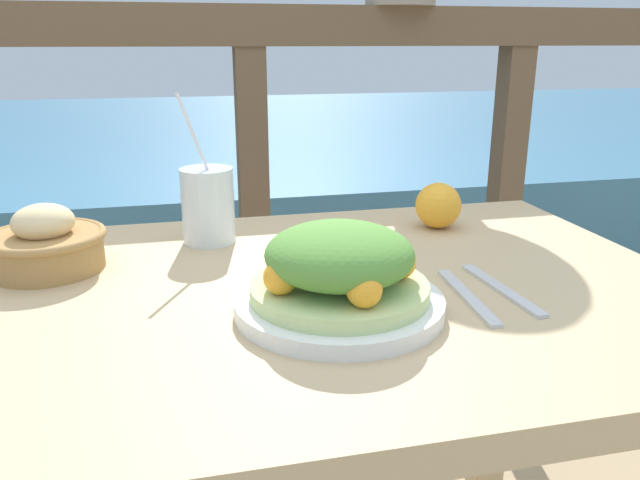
# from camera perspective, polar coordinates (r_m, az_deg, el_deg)

# --- Properties ---
(patio_table) EXTENTS (1.01, 0.71, 0.71)m
(patio_table) POSITION_cam_1_polar(r_m,az_deg,el_deg) (0.89, 0.18, -10.60)
(patio_table) COLOR tan
(patio_table) RESTS_ON ground_plane
(railing_fence) EXTENTS (2.80, 0.08, 1.10)m
(railing_fence) POSITION_cam_1_polar(r_m,az_deg,el_deg) (1.53, -6.19, 7.52)
(railing_fence) COLOR brown
(railing_fence) RESTS_ON ground_plane
(sea_backdrop) EXTENTS (12.00, 4.00, 0.52)m
(sea_backdrop) POSITION_cam_1_polar(r_m,az_deg,el_deg) (4.07, -10.41, 6.77)
(sea_backdrop) COLOR teal
(sea_backdrop) RESTS_ON ground_plane
(salad_plate) EXTENTS (0.25, 0.25, 0.11)m
(salad_plate) POSITION_cam_1_polar(r_m,az_deg,el_deg) (0.74, 1.75, -3.26)
(salad_plate) COLOR white
(salad_plate) RESTS_ON patio_table
(drink_glass) EXTENTS (0.08, 0.08, 0.24)m
(drink_glass) POSITION_cam_1_polar(r_m,az_deg,el_deg) (1.02, -10.20, 3.14)
(drink_glass) COLOR silver
(drink_glass) RESTS_ON patio_table
(bread_basket) EXTENTS (0.17, 0.17, 0.10)m
(bread_basket) POSITION_cam_1_polar(r_m,az_deg,el_deg) (0.96, -23.75, -0.31)
(bread_basket) COLOR #AD7F47
(bread_basket) RESTS_ON patio_table
(fork) EXTENTS (0.03, 0.18, 0.00)m
(fork) POSITION_cam_1_polar(r_m,az_deg,el_deg) (0.82, 13.30, -5.01)
(fork) COLOR silver
(fork) RESTS_ON patio_table
(knife) EXTENTS (0.03, 0.18, 0.00)m
(knife) POSITION_cam_1_polar(r_m,az_deg,el_deg) (0.85, 16.26, -4.34)
(knife) COLOR silver
(knife) RESTS_ON patio_table
(orange_near_basket) EXTENTS (0.08, 0.08, 0.08)m
(orange_near_basket) POSITION_cam_1_polar(r_m,az_deg,el_deg) (1.10, 10.76, 3.12)
(orange_near_basket) COLOR #F9A328
(orange_near_basket) RESTS_ON patio_table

